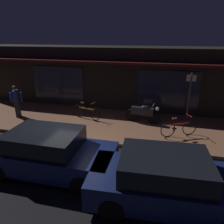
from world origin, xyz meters
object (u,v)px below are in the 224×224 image
object	(u,v)px
bicycle_extra	(179,128)
parked_car_far	(167,181)
sign_post	(189,94)
parked_car_near	(49,152)
bicycle_parked	(87,112)
motorcycle	(143,113)
person_photographer	(16,101)

from	to	relation	value
bicycle_extra	parked_car_far	size ratio (longest dim) A/B	0.35
sign_post	parked_car_near	xyz separation A→B (m)	(-4.56, -5.40, -0.81)
bicycle_parked	sign_post	size ratio (longest dim) A/B	0.67
motorcycle	sign_post	distance (m)	2.43
parked_car_near	bicycle_extra	bearing A→B (deg)	39.89
motorcycle	parked_car_near	xyz separation A→B (m)	(-2.45, -4.58, 0.06)
bicycle_parked	person_photographer	xyz separation A→B (m)	(-3.59, -0.65, 0.52)
bicycle_extra	parked_car_far	world-z (taller)	parked_car_far
parked_car_near	motorcycle	bearing A→B (deg)	61.86
person_photographer	parked_car_near	xyz separation A→B (m)	(4.01, -3.68, -0.32)
bicycle_parked	motorcycle	bearing A→B (deg)	4.97
parked_car_near	person_photographer	bearing A→B (deg)	137.46
motorcycle	person_photographer	xyz separation A→B (m)	(-6.45, -0.90, 0.38)
parked_car_near	parked_car_far	size ratio (longest dim) A/B	0.98
bicycle_parked	parked_car_near	xyz separation A→B (m)	(0.41, -4.33, 0.20)
motorcycle	sign_post	xyz separation A→B (m)	(2.12, 0.83, 0.86)
motorcycle	parked_car_far	distance (m)	5.19
bicycle_extra	person_photographer	world-z (taller)	person_photographer
motorcycle	parked_car_near	world-z (taller)	parked_car_near
motorcycle	bicycle_parked	xyz separation A→B (m)	(-2.86, -0.25, -0.14)
bicycle_parked	person_photographer	bearing A→B (deg)	-169.73
parked_car_near	parked_car_far	xyz separation A→B (m)	(3.66, -0.47, 0.00)
bicycle_extra	person_photographer	bearing A→B (deg)	178.28
bicycle_extra	person_photographer	size ratio (longest dim) A/B	0.90
motorcycle	bicycle_parked	size ratio (longest dim) A/B	1.05
motorcycle	person_photographer	bearing A→B (deg)	-172.06
parked_car_near	parked_car_far	bearing A→B (deg)	-7.32
motorcycle	bicycle_extra	distance (m)	2.02
motorcycle	person_photographer	world-z (taller)	person_photographer
person_photographer	parked_car_near	bearing A→B (deg)	-42.54
parked_car_far	person_photographer	bearing A→B (deg)	151.60
bicycle_extra	motorcycle	bearing A→B (deg)	145.40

